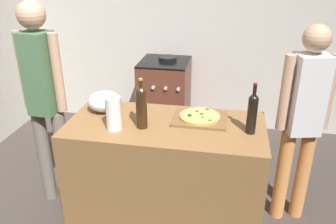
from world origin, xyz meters
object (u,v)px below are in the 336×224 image
(person_in_red, at_px, (303,116))
(person_in_stripes, at_px, (44,96))
(paper_towel_roll, at_px, (114,113))
(wine_bottle_clear, at_px, (252,112))
(pizza, at_px, (200,116))
(stove, at_px, (165,98))
(mixing_bowl, at_px, (104,101))
(wine_bottle_amber, at_px, (141,105))

(person_in_red, bearing_deg, person_in_stripes, -175.53)
(paper_towel_roll, relative_size, person_in_red, 0.15)
(wine_bottle_clear, bearing_deg, person_in_red, 34.61)
(pizza, height_order, stove, stove)
(stove, xyz_separation_m, person_in_red, (1.30, -1.27, 0.46))
(mixing_bowl, xyz_separation_m, wine_bottle_clear, (1.13, -0.17, 0.08))
(pizza, distance_m, wine_bottle_clear, 0.41)
(stove, bearing_deg, pizza, -68.75)
(person_in_stripes, distance_m, person_in_red, 2.00)
(mixing_bowl, xyz_separation_m, stove, (0.21, 1.37, -0.51))
(person_in_stripes, bearing_deg, wine_bottle_clear, -4.04)
(person_in_red, bearing_deg, paper_towel_roll, -163.80)
(wine_bottle_amber, height_order, wine_bottle_clear, wine_bottle_amber)
(wine_bottle_amber, bearing_deg, person_in_stripes, 168.54)
(paper_towel_roll, xyz_separation_m, wine_bottle_clear, (0.95, 0.12, 0.04))
(pizza, relative_size, wine_bottle_clear, 0.84)
(pizza, relative_size, wine_bottle_amber, 0.83)
(wine_bottle_amber, xyz_separation_m, wine_bottle_clear, (0.76, 0.06, -0.01))
(paper_towel_roll, distance_m, wine_bottle_clear, 0.96)
(wine_bottle_clear, relative_size, person_in_red, 0.23)
(paper_towel_roll, xyz_separation_m, stove, (0.04, 1.66, -0.55))
(stove, height_order, person_in_stripes, person_in_stripes)
(person_in_red, bearing_deg, mixing_bowl, -176.31)
(pizza, xyz_separation_m, mixing_bowl, (-0.76, 0.03, 0.05))
(pizza, bearing_deg, wine_bottle_clear, -20.81)
(pizza, height_order, wine_bottle_amber, wine_bottle_amber)
(pizza, distance_m, person_in_red, 0.77)
(wine_bottle_clear, bearing_deg, stove, 120.60)
(wine_bottle_amber, distance_m, person_in_red, 1.21)
(mixing_bowl, height_order, paper_towel_roll, paper_towel_roll)
(wine_bottle_clear, distance_m, person_in_red, 0.49)
(pizza, height_order, person_in_stripes, person_in_stripes)
(person_in_stripes, bearing_deg, person_in_red, 4.47)
(paper_towel_roll, height_order, stove, paper_towel_roll)
(paper_towel_roll, height_order, person_in_red, person_in_red)
(wine_bottle_amber, xyz_separation_m, person_in_stripes, (-0.84, 0.17, -0.05))
(stove, bearing_deg, wine_bottle_clear, -59.40)
(wine_bottle_amber, relative_size, wine_bottle_clear, 1.01)
(wine_bottle_clear, xyz_separation_m, person_in_stripes, (-1.61, 0.11, -0.04))
(wine_bottle_amber, bearing_deg, stove, 95.39)
(pizza, relative_size, stove, 0.32)
(mixing_bowl, bearing_deg, person_in_stripes, -173.06)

